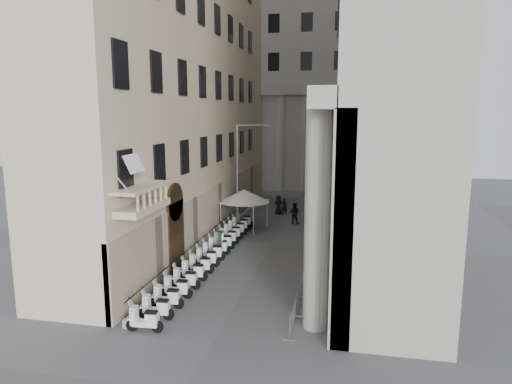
# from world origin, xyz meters

# --- Properties ---
(left_building) EXTENTS (5.00, 36.00, 34.00)m
(left_building) POSITION_xyz_m (-7.50, 22.00, 17.00)
(left_building) COLOR beige
(left_building) RESTS_ON ground
(far_building) EXTENTS (22.00, 10.00, 30.00)m
(far_building) POSITION_xyz_m (0.00, 48.00, 15.00)
(far_building) COLOR #A3A09A
(far_building) RESTS_ON ground
(iron_fence) EXTENTS (0.30, 28.00, 1.40)m
(iron_fence) POSITION_xyz_m (-4.30, 18.00, 0.00)
(iron_fence) COLOR black
(iron_fence) RESTS_ON ground
(blue_awning) EXTENTS (1.60, 3.00, 3.00)m
(blue_awning) POSITION_xyz_m (4.15, 26.00, 0.00)
(blue_awning) COLOR navy
(blue_awning) RESTS_ON ground
(flag) EXTENTS (1.00, 1.40, 8.20)m
(flag) POSITION_xyz_m (-4.00, 5.00, 0.00)
(flag) COLOR #9E0C11
(flag) RESTS_ON ground
(scooter_0) EXTENTS (1.43, 0.65, 1.50)m
(scooter_0) POSITION_xyz_m (-3.27, 3.92, 0.00)
(scooter_0) COLOR white
(scooter_0) RESTS_ON ground
(scooter_1) EXTENTS (1.43, 0.65, 1.50)m
(scooter_1) POSITION_xyz_m (-3.27, 5.24, 0.00)
(scooter_1) COLOR white
(scooter_1) RESTS_ON ground
(scooter_2) EXTENTS (1.43, 0.65, 1.50)m
(scooter_2) POSITION_xyz_m (-3.27, 6.55, 0.00)
(scooter_2) COLOR white
(scooter_2) RESTS_ON ground
(scooter_3) EXTENTS (1.43, 0.65, 1.50)m
(scooter_3) POSITION_xyz_m (-3.27, 7.86, 0.00)
(scooter_3) COLOR white
(scooter_3) RESTS_ON ground
(scooter_4) EXTENTS (1.43, 0.65, 1.50)m
(scooter_4) POSITION_xyz_m (-3.27, 9.18, 0.00)
(scooter_4) COLOR white
(scooter_4) RESTS_ON ground
(scooter_5) EXTENTS (1.43, 0.65, 1.50)m
(scooter_5) POSITION_xyz_m (-3.27, 10.49, 0.00)
(scooter_5) COLOR white
(scooter_5) RESTS_ON ground
(scooter_6) EXTENTS (1.43, 0.65, 1.50)m
(scooter_6) POSITION_xyz_m (-3.27, 11.80, 0.00)
(scooter_6) COLOR white
(scooter_6) RESTS_ON ground
(scooter_7) EXTENTS (1.43, 0.65, 1.50)m
(scooter_7) POSITION_xyz_m (-3.27, 13.12, 0.00)
(scooter_7) COLOR white
(scooter_7) RESTS_ON ground
(scooter_8) EXTENTS (1.43, 0.65, 1.50)m
(scooter_8) POSITION_xyz_m (-3.27, 14.43, 0.00)
(scooter_8) COLOR white
(scooter_8) RESTS_ON ground
(scooter_9) EXTENTS (1.43, 0.65, 1.50)m
(scooter_9) POSITION_xyz_m (-3.27, 15.74, 0.00)
(scooter_9) COLOR white
(scooter_9) RESTS_ON ground
(scooter_10) EXTENTS (1.43, 0.65, 1.50)m
(scooter_10) POSITION_xyz_m (-3.27, 17.05, 0.00)
(scooter_10) COLOR white
(scooter_10) RESTS_ON ground
(scooter_11) EXTENTS (1.43, 0.65, 1.50)m
(scooter_11) POSITION_xyz_m (-3.27, 18.37, 0.00)
(scooter_11) COLOR white
(scooter_11) RESTS_ON ground
(scooter_12) EXTENTS (1.43, 0.65, 1.50)m
(scooter_12) POSITION_xyz_m (-3.27, 19.68, 0.00)
(scooter_12) COLOR white
(scooter_12) RESTS_ON ground
(scooter_13) EXTENTS (1.43, 0.65, 1.50)m
(scooter_13) POSITION_xyz_m (-3.27, 20.99, 0.00)
(scooter_13) COLOR white
(scooter_13) RESTS_ON ground
(scooter_14) EXTENTS (1.43, 0.65, 1.50)m
(scooter_14) POSITION_xyz_m (-3.27, 22.31, 0.00)
(scooter_14) COLOR white
(scooter_14) RESTS_ON ground
(scooter_15) EXTENTS (1.43, 0.65, 1.50)m
(scooter_15) POSITION_xyz_m (-3.27, 23.62, 0.00)
(scooter_15) COLOR white
(scooter_15) RESTS_ON ground
(barrier_0) EXTENTS (0.60, 2.40, 1.10)m
(barrier_0) POSITION_xyz_m (3.24, 5.60, 0.00)
(barrier_0) COLOR #999CA1
(barrier_0) RESTS_ON ground
(barrier_1) EXTENTS (0.60, 2.40, 1.10)m
(barrier_1) POSITION_xyz_m (3.24, 8.10, 0.00)
(barrier_1) COLOR #999CA1
(barrier_1) RESTS_ON ground
(barrier_2) EXTENTS (0.60, 2.40, 1.10)m
(barrier_2) POSITION_xyz_m (3.24, 10.60, 0.00)
(barrier_2) COLOR #999CA1
(barrier_2) RESTS_ON ground
(barrier_3) EXTENTS (0.60, 2.40, 1.10)m
(barrier_3) POSITION_xyz_m (3.24, 13.10, 0.00)
(barrier_3) COLOR #999CA1
(barrier_3) RESTS_ON ground
(barrier_4) EXTENTS (0.60, 2.40, 1.10)m
(barrier_4) POSITION_xyz_m (3.24, 15.60, 0.00)
(barrier_4) COLOR #999CA1
(barrier_4) RESTS_ON ground
(barrier_5) EXTENTS (0.60, 2.40, 1.10)m
(barrier_5) POSITION_xyz_m (3.24, 18.10, 0.00)
(barrier_5) COLOR #999CA1
(barrier_5) RESTS_ON ground
(security_tent) EXTENTS (4.24, 4.24, 3.44)m
(security_tent) POSITION_xyz_m (-3.37, 23.37, 2.88)
(security_tent) COLOR white
(security_tent) RESTS_ON ground
(street_lamp) EXTENTS (2.79, 1.05, 8.87)m
(street_lamp) POSITION_xyz_m (-3.25, 22.80, 5.33)
(street_lamp) COLOR gray
(street_lamp) RESTS_ON ground
(info_kiosk) EXTENTS (0.38, 0.79, 1.61)m
(info_kiosk) POSITION_xyz_m (-3.13, 15.89, 0.81)
(info_kiosk) COLOR black
(info_kiosk) RESTS_ON ground
(pedestrian_a) EXTENTS (0.63, 0.45, 1.60)m
(pedestrian_a) POSITION_xyz_m (-0.56, 29.39, 0.80)
(pedestrian_a) COLOR black
(pedestrian_a) RESTS_ON ground
(pedestrian_b) EXTENTS (1.01, 0.83, 1.94)m
(pedestrian_b) POSITION_xyz_m (0.85, 25.80, 0.97)
(pedestrian_b) COLOR black
(pedestrian_b) RESTS_ON ground
(pedestrian_c) EXTENTS (1.09, 0.96, 1.88)m
(pedestrian_c) POSITION_xyz_m (-1.15, 29.41, 0.94)
(pedestrian_c) COLOR black
(pedestrian_c) RESTS_ON ground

